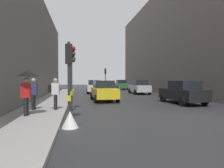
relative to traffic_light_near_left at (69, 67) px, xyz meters
The scene contains 15 objects.
ground_plane 5.88m from the traffic_light_near_left, ahead, with size 120.00×120.00×0.00m, color #28282B.
sidewalk_kerb 6.67m from the traffic_light_near_left, 105.92° to the left, with size 2.78×40.00×0.16m, color gray.
building_facade_right 24.86m from the traffic_light_near_left, 45.75° to the left, with size 12.00×34.59×13.92m, color #5B514C.
traffic_light_near_left is the anchor object (origin of this frame).
traffic_light_near_right 3.01m from the traffic_light_near_left, 90.08° to the left, with size 0.45×0.36×3.86m.
traffic_light_far_median 22.20m from the traffic_light_near_left, 78.03° to the left, with size 0.25×0.43×3.66m.
car_green_estate 27.95m from the traffic_light_near_left, 72.91° to the left, with size 2.07×4.22×1.76m.
car_silver_hatchback 17.36m from the traffic_light_near_left, 62.13° to the left, with size 2.04×4.21×1.76m.
car_white_compact 17.94m from the traffic_light_near_left, 81.81° to the left, with size 2.24×4.31×1.76m.
car_dark_suv 9.84m from the traffic_light_near_left, 31.81° to the left, with size 2.25×4.32×1.76m.
car_yellow_taxi 8.65m from the traffic_light_near_left, 72.51° to the left, with size 2.15×4.27×1.76m.
pedestrian_with_umbrella 2.31m from the traffic_light_near_left, 151.57° to the left, with size 1.00×1.00×2.14m.
pedestrian_with_grey_backpack 3.81m from the traffic_light_near_left, 126.59° to the left, with size 0.62×0.36×1.77m.
pedestrian_with_black_backpack 3.17m from the traffic_light_near_left, 108.79° to the left, with size 0.61×0.36×1.77m.
warning_sign_triangle 2.29m from the traffic_light_near_left, 86.99° to the right, with size 0.64×0.64×0.65m, color silver.
Camera 1 is at (-5.00, -8.55, 1.87)m, focal length 31.10 mm.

